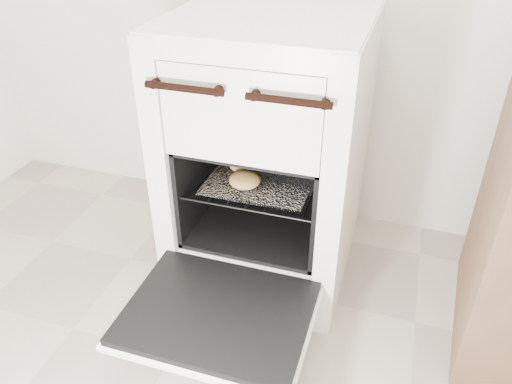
# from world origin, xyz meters

# --- Properties ---
(stove) EXTENTS (0.56, 0.62, 0.85)m
(stove) POSITION_xyz_m (-0.19, 1.19, 0.42)
(stove) COLOR white
(stove) RESTS_ON ground
(oven_door) EXTENTS (0.50, 0.39, 0.04)m
(oven_door) POSITION_xyz_m (-0.19, 0.72, 0.19)
(oven_door) COLOR black
(oven_door) RESTS_ON stove
(oven_rack) EXTENTS (0.41, 0.39, 0.01)m
(oven_rack) POSITION_xyz_m (-0.19, 1.13, 0.38)
(oven_rack) COLOR black
(oven_rack) RESTS_ON stove
(foil_sheet) EXTENTS (0.32, 0.28, 0.01)m
(foil_sheet) POSITION_xyz_m (-0.19, 1.11, 0.38)
(foil_sheet) COLOR silver
(foil_sheet) RESTS_ON oven_rack
(baked_rolls) EXTENTS (0.15, 0.26, 0.05)m
(baked_rolls) POSITION_xyz_m (-0.25, 1.12, 0.41)
(baked_rolls) COLOR #B38A47
(baked_rolls) RESTS_ON foil_sheet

